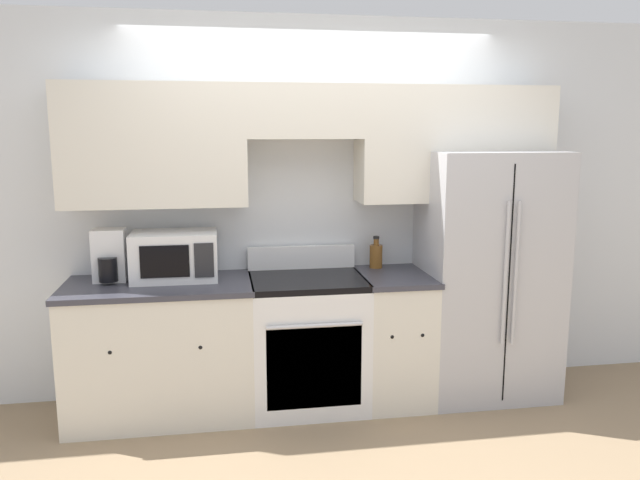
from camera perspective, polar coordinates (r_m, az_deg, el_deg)
name	(u,v)px	position (r m, az deg, el deg)	size (l,w,h in m)	color
ground_plane	(328,423)	(4.14, 0.73, -16.39)	(12.00, 12.00, 0.00)	#937A5B
wall_back	(314,184)	(4.30, -0.54, 5.13)	(8.00, 0.39, 2.60)	silver
lower_cabinets_left	(161,350)	(4.22, -14.34, -9.68)	(1.19, 0.64, 0.88)	silver
lower_cabinets_right	(394,337)	(4.36, 6.74, -8.77)	(0.47, 0.64, 0.88)	silver
oven_range	(307,341)	(4.23, -1.16, -9.20)	(0.75, 0.65, 1.04)	white
refrigerator	(485,273)	(4.52, 14.85, -2.97)	(0.89, 0.75, 1.70)	#B7B7BC
microwave	(175,256)	(4.14, -13.14, -1.41)	(0.54, 0.36, 0.31)	white
bottle	(376,255)	(4.41, 5.15, -1.40)	(0.09, 0.09, 0.23)	brown
paper_towel_holder	(109,257)	(4.21, -18.69, -1.50)	(0.20, 0.24, 0.34)	white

